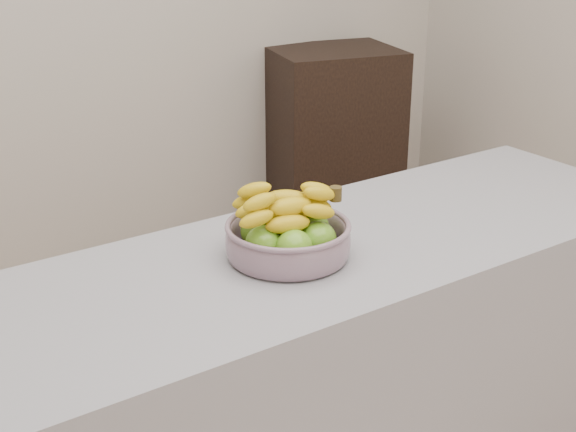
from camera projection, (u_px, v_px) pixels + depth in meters
The scene contains 3 objects.
counter at pixel (309, 413), 2.01m from camera, with size 2.00×0.60×0.90m, color #A1A1A9.
cabinet at pixel (332, 156), 3.78m from camera, with size 0.56×0.45×1.00m, color black.
fruit_bowl at pixel (288, 235), 1.79m from camera, with size 0.28×0.28×0.16m.
Camera 1 is at (-0.99, -1.08, 1.67)m, focal length 50.00 mm.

